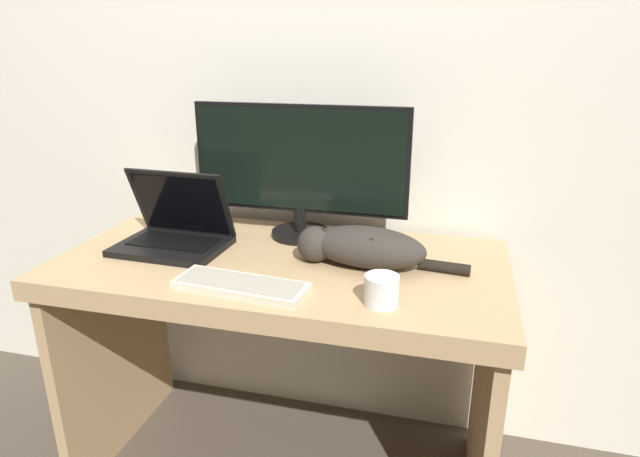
{
  "coord_description": "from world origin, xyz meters",
  "views": [
    {
      "loc": [
        0.48,
        -1.05,
        1.37
      ],
      "look_at": [
        0.13,
        0.3,
        0.89
      ],
      "focal_mm": 30.0,
      "sensor_mm": 36.0,
      "label": 1
    }
  ],
  "objects_px": {
    "laptop": "(175,232)",
    "coffee_mug": "(382,290)",
    "monitor": "(301,168)",
    "cat": "(361,246)",
    "external_keyboard": "(241,285)"
  },
  "relations": [
    {
      "from": "laptop",
      "to": "coffee_mug",
      "type": "xyz_separation_m",
      "value": [
        0.68,
        -0.23,
        -0.01
      ]
    },
    {
      "from": "monitor",
      "to": "coffee_mug",
      "type": "distance_m",
      "value": 0.57
    },
    {
      "from": "cat",
      "to": "coffee_mug",
      "type": "height_order",
      "value": "cat"
    },
    {
      "from": "external_keyboard",
      "to": "coffee_mug",
      "type": "bearing_deg",
      "value": 6.7
    },
    {
      "from": "external_keyboard",
      "to": "coffee_mug",
      "type": "xyz_separation_m",
      "value": [
        0.36,
        0.01,
        0.03
      ]
    },
    {
      "from": "laptop",
      "to": "cat",
      "type": "xyz_separation_m",
      "value": [
        0.59,
        0.0,
        0.01
      ]
    },
    {
      "from": "monitor",
      "to": "laptop",
      "type": "relative_size",
      "value": 2.09
    },
    {
      "from": "external_keyboard",
      "to": "cat",
      "type": "height_order",
      "value": "cat"
    },
    {
      "from": "external_keyboard",
      "to": "coffee_mug",
      "type": "distance_m",
      "value": 0.36
    },
    {
      "from": "laptop",
      "to": "cat",
      "type": "distance_m",
      "value": 0.59
    },
    {
      "from": "monitor",
      "to": "coffee_mug",
      "type": "relative_size",
      "value": 8.16
    },
    {
      "from": "laptop",
      "to": "external_keyboard",
      "type": "bearing_deg",
      "value": -34.51
    },
    {
      "from": "cat",
      "to": "monitor",
      "type": "bearing_deg",
      "value": 146.94
    },
    {
      "from": "monitor",
      "to": "laptop",
      "type": "xyz_separation_m",
      "value": [
        -0.35,
        -0.19,
        -0.18
      ]
    },
    {
      "from": "external_keyboard",
      "to": "coffee_mug",
      "type": "height_order",
      "value": "coffee_mug"
    }
  ]
}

